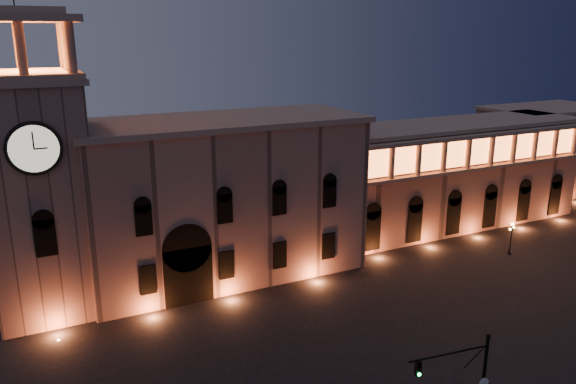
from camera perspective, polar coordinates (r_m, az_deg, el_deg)
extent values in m
plane|color=black|center=(48.47, 5.38, -17.09)|extent=(160.00, 160.00, 0.00)
cube|color=#8B665B|center=(62.35, -6.60, -0.83)|extent=(30.00, 12.00, 17.00)
cube|color=gray|center=(60.42, -6.86, 7.19)|extent=(30.80, 12.80, 0.60)
cube|color=black|center=(57.73, -10.24, -8.21)|extent=(5.00, 1.40, 6.00)
cylinder|color=black|center=(56.59, -10.39, -5.43)|extent=(5.00, 1.40, 5.00)
cube|color=orange|center=(57.64, -10.18, -8.47)|extent=(4.20, 0.20, 5.00)
cube|color=#8B665B|center=(57.48, -23.94, -0.98)|extent=(9.00, 9.00, 22.00)
cube|color=gray|center=(55.54, -25.25, 10.20)|extent=(9.80, 9.80, 0.50)
cylinder|color=black|center=(51.57, -24.41, 4.04)|extent=(4.60, 0.35, 4.60)
cylinder|color=beige|center=(51.43, -24.40, 4.02)|extent=(4.00, 0.12, 4.00)
cube|color=gray|center=(55.51, -25.31, 10.71)|extent=(9.40, 9.40, 0.50)
cube|color=orange|center=(55.49, -25.35, 11.02)|extent=(6.80, 6.80, 0.15)
cylinder|color=gray|center=(51.61, -25.50, 13.04)|extent=(0.76, 0.76, 4.20)
cylinder|color=gray|center=(51.84, -21.21, 13.50)|extent=(0.76, 0.76, 4.20)
cylinder|color=gray|center=(59.20, -25.70, 13.19)|extent=(0.76, 0.76, 4.20)
cylinder|color=gray|center=(59.41, -21.95, 13.61)|extent=(0.76, 0.76, 4.20)
cylinder|color=gray|center=(55.62, -21.61, 13.56)|extent=(0.76, 0.76, 4.20)
cube|color=gray|center=(55.40, -25.91, 15.59)|extent=(9.80, 9.80, 0.60)
cube|color=gray|center=(55.42, -25.99, 16.20)|extent=(7.50, 7.50, 0.60)
cube|color=#866055|center=(81.68, 15.97, 1.59)|extent=(40.00, 10.00, 14.00)
cube|color=gray|center=(80.27, 16.37, 6.61)|extent=(40.60, 10.60, 0.50)
cube|color=gray|center=(77.30, 18.80, 2.32)|extent=(40.00, 1.20, 0.40)
cube|color=gray|center=(76.47, 19.09, 5.45)|extent=(40.00, 1.40, 0.50)
cube|color=orange|center=(77.23, 18.66, 3.99)|extent=(38.00, 0.15, 3.60)
cylinder|color=gray|center=(65.53, 7.67, 2.68)|extent=(0.70, 0.70, 4.00)
cylinder|color=gray|center=(67.80, 10.49, 3.00)|extent=(0.70, 0.70, 4.00)
cylinder|color=gray|center=(70.22, 13.13, 3.29)|extent=(0.70, 0.70, 4.00)
cylinder|color=gray|center=(72.78, 15.58, 3.56)|extent=(0.70, 0.70, 4.00)
cylinder|color=gray|center=(75.46, 17.87, 3.80)|extent=(0.70, 0.70, 4.00)
cylinder|color=gray|center=(78.26, 19.99, 4.02)|extent=(0.70, 0.70, 4.00)
cylinder|color=gray|center=(81.16, 21.97, 4.22)|extent=(0.70, 0.70, 4.00)
cylinder|color=gray|center=(84.14, 23.81, 4.40)|extent=(0.70, 0.70, 4.00)
cylinder|color=gray|center=(87.21, 25.52, 4.56)|extent=(0.70, 0.70, 4.00)
cylinder|color=gray|center=(90.36, 27.12, 4.71)|extent=(0.70, 0.70, 4.00)
cube|color=#866055|center=(104.30, 24.50, 3.79)|extent=(20.00, 12.00, 14.00)
sphere|color=black|center=(38.41, 19.67, -13.59)|extent=(0.32, 0.32, 0.32)
cylinder|color=black|center=(37.19, 16.03, -15.49)|extent=(5.63, 0.82, 0.14)
cube|color=black|center=(36.42, 13.06, -17.04)|extent=(0.38, 0.36, 0.96)
cylinder|color=#0CE53F|center=(36.46, 13.19, -17.60)|extent=(0.21, 0.11, 0.20)
cylinder|color=silver|center=(39.95, 19.30, -17.82)|extent=(0.68, 0.13, 0.68)
cylinder|color=black|center=(74.11, 21.68, -4.52)|extent=(0.15, 0.15, 3.80)
cylinder|color=black|center=(74.71, 21.55, -5.79)|extent=(0.42, 0.42, 0.29)
sphere|color=#FFBE66|center=(73.47, 21.84, -3.06)|extent=(0.42, 0.42, 0.42)
cylinder|color=black|center=(73.44, 21.72, -3.52)|extent=(0.92, 0.34, 0.06)
sphere|color=#FFBE66|center=(73.22, 21.64, -3.54)|extent=(0.30, 0.30, 0.30)
cylinder|color=black|center=(73.86, 21.88, -3.43)|extent=(0.92, 0.34, 0.06)
sphere|color=#FFBE66|center=(74.05, 21.96, -3.36)|extent=(0.30, 0.30, 0.30)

